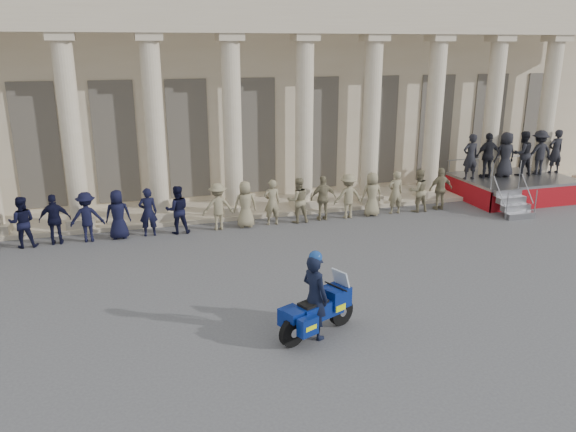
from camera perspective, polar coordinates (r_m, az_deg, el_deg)
The scene contains 6 objects.
ground at distance 12.75m, azimuth -3.99°, elevation -10.73°, with size 90.00×90.00×0.00m, color #49494C.
building at distance 25.93m, azimuth -11.64°, elevation 13.56°, with size 40.00×12.50×9.00m.
officer_rank at distance 18.52m, azimuth -18.41°, elevation 0.02°, with size 24.47×0.60×1.59m.
reviewing_stand at distance 24.15m, azimuth 22.21°, elevation 5.10°, with size 4.65×4.14×2.66m.
motorcycle at distance 12.01m, azimuth 3.11°, elevation -9.53°, with size 1.92×1.23×1.31m.
rider at distance 11.77m, azimuth 2.75°, elevation -8.02°, with size 0.68×0.79×1.93m.
Camera 1 is at (-2.39, -11.04, 5.93)m, focal length 35.00 mm.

